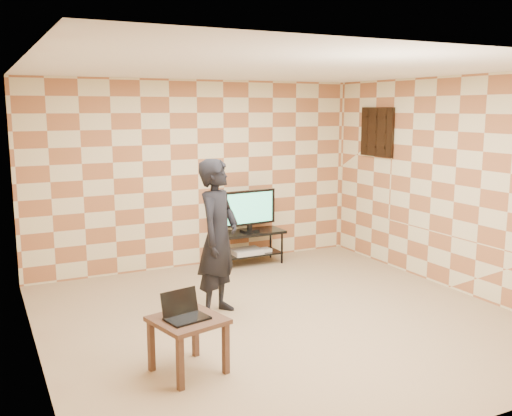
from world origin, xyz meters
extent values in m
plane|color=tan|center=(0.00, 0.00, 0.00)|extent=(5.00, 5.00, 0.00)
cube|color=beige|center=(0.00, 2.50, 1.35)|extent=(5.00, 0.02, 2.70)
cube|color=beige|center=(0.00, -2.50, 1.35)|extent=(5.00, 0.02, 2.70)
cube|color=beige|center=(-2.50, 0.00, 1.35)|extent=(0.02, 5.00, 2.70)
cube|color=beige|center=(2.50, 0.00, 1.35)|extent=(0.02, 5.00, 2.70)
cube|color=white|center=(0.00, 0.00, 2.70)|extent=(5.00, 5.00, 0.02)
cube|color=black|center=(2.47, 1.55, 1.95)|extent=(0.04, 0.72, 0.72)
cube|color=black|center=(2.47, 1.55, 1.95)|extent=(0.04, 0.03, 0.68)
cube|color=black|center=(2.47, 1.55, 1.95)|extent=(0.04, 0.68, 0.03)
cube|color=black|center=(0.67, 2.17, 0.48)|extent=(1.02, 0.46, 0.04)
cube|color=black|center=(0.67, 2.17, 0.16)|extent=(0.92, 0.41, 0.03)
cylinder|color=black|center=(0.22, 1.99, 0.25)|extent=(0.03, 0.03, 0.50)
cylinder|color=black|center=(0.22, 2.36, 0.25)|extent=(0.03, 0.03, 0.50)
cylinder|color=black|center=(1.12, 1.99, 0.25)|extent=(0.03, 0.03, 0.50)
cylinder|color=black|center=(1.12, 2.36, 0.25)|extent=(0.03, 0.03, 0.50)
cube|color=black|center=(0.67, 2.17, 0.51)|extent=(0.26, 0.18, 0.03)
cube|color=black|center=(0.67, 2.17, 0.56)|extent=(0.07, 0.05, 0.07)
cube|color=black|center=(0.67, 2.17, 0.85)|extent=(0.84, 0.12, 0.51)
cube|color=#44BF91|center=(0.67, 2.14, 0.85)|extent=(0.75, 0.07, 0.44)
cube|color=#B1B1B3|center=(0.60, 2.13, 0.21)|extent=(0.45, 0.33, 0.07)
cube|color=silver|center=(0.89, 2.13, 0.20)|extent=(0.21, 0.16, 0.05)
cube|color=#3D261B|center=(-1.34, -0.78, 0.48)|extent=(0.68, 0.68, 0.04)
cube|color=#3D261B|center=(-1.52, -1.06, 0.23)|extent=(0.06, 0.06, 0.46)
cube|color=#3D261B|center=(-1.63, -0.60, 0.23)|extent=(0.06, 0.06, 0.46)
cube|color=#3D261B|center=(-1.06, -0.95, 0.23)|extent=(0.06, 0.06, 0.46)
cube|color=#3D261B|center=(-1.17, -0.49, 0.23)|extent=(0.06, 0.06, 0.46)
cube|color=black|center=(-1.36, -0.81, 0.51)|extent=(0.40, 0.32, 0.02)
cube|color=black|center=(-1.39, -0.69, 0.62)|extent=(0.36, 0.13, 0.22)
imported|color=black|center=(-0.54, 0.45, 0.88)|extent=(0.76, 0.74, 1.76)
camera|label=1|loc=(-2.90, -5.26, 2.30)|focal=40.00mm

